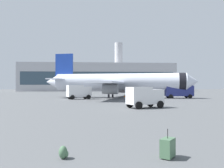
{
  "coord_description": "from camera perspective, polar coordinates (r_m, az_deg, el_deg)",
  "views": [
    {
      "loc": [
        -0.51,
        -3.98,
        2.72
      ],
      "look_at": [
        2.17,
        30.22,
        3.0
      ],
      "focal_mm": 37.99,
      "sensor_mm": 36.0,
      "label": 1
    }
  ],
  "objects": [
    {
      "name": "traveller_backpack",
      "position": [
        9.37,
        -11.6,
        -15.84
      ],
      "size": [
        0.36,
        0.4,
        0.48
      ],
      "color": "#476B4C",
      "rests_on": "ground"
    },
    {
      "name": "terminal_building",
      "position": [
        131.13,
        -3.33,
        1.62
      ],
      "size": [
        82.06,
        20.62,
        26.78
      ],
      "color": "#B2B2B7",
      "rests_on": "ground"
    },
    {
      "name": "service_truck",
      "position": [
        49.35,
        -8.03,
        -1.76
      ],
      "size": [
        5.26,
        3.82,
        2.9
      ],
      "color": "white",
      "rests_on": "ground"
    },
    {
      "name": "safety_cone_outer",
      "position": [
        57.01,
        6.02,
        -2.81
      ],
      "size": [
        0.44,
        0.44,
        0.78
      ],
      "color": "#F2590C",
      "rests_on": "ground"
    },
    {
      "name": "safety_cone_near",
      "position": [
        57.71,
        -5.66,
        -2.87
      ],
      "size": [
        0.44,
        0.44,
        0.61
      ],
      "color": "#F2590C",
      "rests_on": "ground"
    },
    {
      "name": "rolling_suitcase",
      "position": [
        9.46,
        13.26,
        -14.7
      ],
      "size": [
        0.71,
        0.75,
        1.1
      ],
      "color": "#476B4C",
      "rests_on": "ground"
    },
    {
      "name": "safety_cone_far",
      "position": [
        58.72,
        3.08,
        -2.81
      ],
      "size": [
        0.44,
        0.44,
        0.66
      ],
      "color": "#F2590C",
      "rests_on": "ground"
    },
    {
      "name": "airplane_at_gate",
      "position": [
        54.72,
        1.51,
        0.51
      ],
      "size": [
        35.24,
        32.12,
        10.5
      ],
      "color": "silver",
      "rests_on": "ground"
    },
    {
      "name": "fuel_truck",
      "position": [
        54.34,
        15.7,
        -1.45
      ],
      "size": [
        6.13,
        3.02,
        3.2
      ],
      "color": "navy",
      "rests_on": "ground"
    },
    {
      "name": "safety_cone_mid",
      "position": [
        60.04,
        13.49,
        -2.71
      ],
      "size": [
        0.44,
        0.44,
        0.74
      ],
      "color": "#F2590C",
      "rests_on": "ground"
    },
    {
      "name": "cargo_van",
      "position": [
        29.45,
        7.83,
        -2.94
      ],
      "size": [
        4.83,
        3.61,
        2.6
      ],
      "color": "white",
      "rests_on": "ground"
    }
  ]
}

